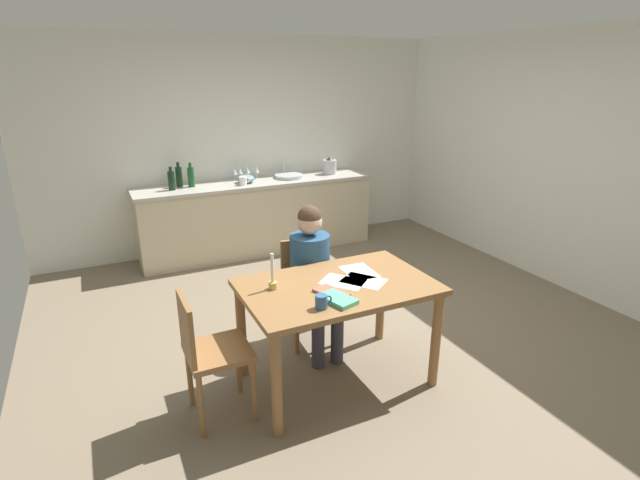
{
  "coord_description": "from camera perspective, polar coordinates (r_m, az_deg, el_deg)",
  "views": [
    {
      "loc": [
        -1.82,
        -3.37,
        2.18
      ],
      "look_at": [
        -0.18,
        0.05,
        0.85
      ],
      "focal_mm": 27.11,
      "sensor_mm": 36.0,
      "label": 1
    }
  ],
  "objects": [
    {
      "name": "wine_glass_near_sink",
      "position": [
        6.17,
        -7.52,
        8.24
      ],
      "size": [
        0.07,
        0.07,
        0.15
      ],
      "color": "silver",
      "rests_on": "kitchen_counter"
    },
    {
      "name": "wine_glass_back_right",
      "position": [
        6.09,
        -10.05,
        7.96
      ],
      "size": [
        0.07,
        0.07,
        0.15
      ],
      "color": "silver",
      "rests_on": "kitchen_counter"
    },
    {
      "name": "paper_bill",
      "position": [
        3.59,
        4.66,
        -3.74
      ],
      "size": [
        0.23,
        0.31,
        0.0
      ],
      "primitive_type": "cube",
      "rotation": [
        0.0,
        0.0,
        -0.06
      ],
      "color": "white",
      "rests_on": "dining_table"
    },
    {
      "name": "dining_table",
      "position": [
        3.43,
        2.07,
        -6.96
      ],
      "size": [
        1.33,
        0.85,
        0.78
      ],
      "color": "olive",
      "rests_on": "ground"
    },
    {
      "name": "kitchen_counter",
      "position": [
        6.14,
        -7.36,
        2.85
      ],
      "size": [
        2.93,
        0.64,
        0.9
      ],
      "color": "beige",
      "rests_on": "ground"
    },
    {
      "name": "wine_glass_by_kettle",
      "position": [
        6.13,
        -8.57,
        8.13
      ],
      "size": [
        0.07,
        0.07,
        0.15
      ],
      "color": "silver",
      "rests_on": "kitchen_counter"
    },
    {
      "name": "wine_glass_back_left",
      "position": [
        6.11,
        -9.44,
        8.03
      ],
      "size": [
        0.07,
        0.07,
        0.15
      ],
      "color": "silver",
      "rests_on": "kitchen_counter"
    },
    {
      "name": "bottle_oil",
      "position": [
        5.74,
        -17.14,
        6.77
      ],
      "size": [
        0.08,
        0.08,
        0.27
      ],
      "color": "black",
      "rests_on": "kitchen_counter"
    },
    {
      "name": "coffee_mug",
      "position": [
        3.03,
        0.21,
        -7.27
      ],
      "size": [
        0.11,
        0.08,
        0.09
      ],
      "color": "#33598C",
      "rests_on": "dining_table"
    },
    {
      "name": "book_magazine",
      "position": [
        3.13,
        2.14,
        -7.0
      ],
      "size": [
        0.21,
        0.27,
        0.03
      ],
      "primitive_type": "cube",
      "rotation": [
        0.0,
        0.0,
        0.29
      ],
      "color": "#54BB85",
      "rests_on": "dining_table"
    },
    {
      "name": "ground_plane",
      "position": [
        4.42,
        2.43,
        -10.56
      ],
      "size": [
        5.2,
        5.2,
        0.04
      ],
      "primitive_type": "cube",
      "color": "#7A6B56"
    },
    {
      "name": "bottle_wine_red",
      "position": [
        5.85,
        -14.99,
        7.25
      ],
      "size": [
        0.07,
        0.07,
        0.28
      ],
      "color": "#194C23",
      "rests_on": "kitchen_counter"
    },
    {
      "name": "wall_right",
      "position": [
        5.63,
        27.0,
        8.27
      ],
      "size": [
        0.12,
        5.2,
        2.6
      ],
      "primitive_type": "cube",
      "color": "silver",
      "rests_on": "ground"
    },
    {
      "name": "teacup_on_counter",
      "position": [
        5.82,
        -9.05,
        6.92
      ],
      "size": [
        0.13,
        0.09,
        0.1
      ],
      "color": "white",
      "rests_on": "kitchen_counter"
    },
    {
      "name": "person_seated",
      "position": [
        3.86,
        -0.85,
        -3.53
      ],
      "size": [
        0.34,
        0.6,
        1.19
      ],
      "color": "navy",
      "rests_on": "ground"
    },
    {
      "name": "paper_envelope",
      "position": [
        3.44,
        5.16,
        -4.81
      ],
      "size": [
        0.34,
        0.36,
        0.0
      ],
      "primitive_type": "cube",
      "rotation": [
        0.0,
        0.0,
        0.63
      ],
      "color": "white",
      "rests_on": "dining_table"
    },
    {
      "name": "sink_unit",
      "position": [
        6.18,
        -3.72,
        7.57
      ],
      "size": [
        0.36,
        0.36,
        0.24
      ],
      "color": "#B2B7BC",
      "rests_on": "kitchen_counter"
    },
    {
      "name": "chair_at_table",
      "position": [
        4.07,
        -1.61,
        -5.43
      ],
      "size": [
        0.43,
        0.43,
        0.85
      ],
      "color": "olive",
      "rests_on": "ground"
    },
    {
      "name": "bottle_vinegar",
      "position": [
        5.88,
        -16.31,
        7.23
      ],
      "size": [
        0.07,
        0.07,
        0.29
      ],
      "color": "black",
      "rests_on": "kitchen_counter"
    },
    {
      "name": "candlestick",
      "position": [
        3.3,
        -5.61,
        -4.63
      ],
      "size": [
        0.06,
        0.06,
        0.26
      ],
      "color": "gold",
      "rests_on": "dining_table"
    },
    {
      "name": "mixing_bowl",
      "position": [
        5.94,
        -8.75,
        7.16
      ],
      "size": [
        0.22,
        0.22,
        0.1
      ],
      "primitive_type": "ellipsoid",
      "color": "#668C99",
      "rests_on": "kitchen_counter"
    },
    {
      "name": "chair_side_empty",
      "position": [
        3.23,
        -13.0,
        -12.58
      ],
      "size": [
        0.4,
        0.4,
        0.89
      ],
      "color": "olive",
      "rests_on": "ground"
    },
    {
      "name": "book_cookery",
      "position": [
        3.23,
        1.36,
        -6.23
      ],
      "size": [
        0.2,
        0.27,
        0.02
      ],
      "primitive_type": "cube",
      "rotation": [
        0.0,
        0.0,
        0.33
      ],
      "color": "#9C5C46",
      "rests_on": "dining_table"
    },
    {
      "name": "paper_letter",
      "position": [
        3.42,
        2.72,
        -4.95
      ],
      "size": [
        0.35,
        0.36,
        0.0
      ],
      "primitive_type": "cube",
      "rotation": [
        0.0,
        0.0,
        0.7
      ],
      "color": "white",
      "rests_on": "dining_table"
    },
    {
      "name": "wall_back",
      "position": [
        6.3,
        -8.77,
        11.11
      ],
      "size": [
        5.2,
        0.12,
        2.6
      ],
      "primitive_type": "cube",
      "color": "silver",
      "rests_on": "ground"
    },
    {
      "name": "stovetop_kettle",
      "position": [
        6.39,
        1.15,
        8.7
      ],
      "size": [
        0.18,
        0.18,
        0.22
      ],
      "color": "#B7BABF",
      "rests_on": "kitchen_counter"
    }
  ]
}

